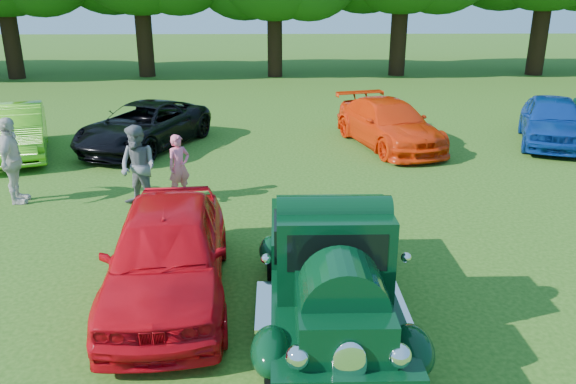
{
  "coord_description": "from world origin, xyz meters",
  "views": [
    {
      "loc": [
        -0.22,
        -7.96,
        4.56
      ],
      "look_at": [
        0.0,
        1.75,
        1.1
      ],
      "focal_mm": 35.0,
      "sensor_mm": 36.0,
      "label": 1
    }
  ],
  "objects_px": {
    "back_car_lime": "(16,131)",
    "spectator_pink": "(179,167)",
    "back_car_orange": "(389,124)",
    "back_car_black": "(144,126)",
    "spectator_grey": "(138,167)",
    "hero_pickup": "(330,271)",
    "spectator_white": "(12,161)",
    "red_convertible": "(168,252)",
    "back_car_blue": "(552,120)"
  },
  "relations": [
    {
      "from": "back_car_lime",
      "to": "spectator_pink",
      "type": "height_order",
      "value": "spectator_pink"
    },
    {
      "from": "back_car_orange",
      "to": "spectator_pink",
      "type": "xyz_separation_m",
      "value": [
        -5.77,
        -4.56,
        0.05
      ]
    },
    {
      "from": "back_car_black",
      "to": "spectator_grey",
      "type": "height_order",
      "value": "spectator_grey"
    },
    {
      "from": "hero_pickup",
      "to": "spectator_white",
      "type": "relative_size",
      "value": 2.36
    },
    {
      "from": "hero_pickup",
      "to": "back_car_lime",
      "type": "bearing_deg",
      "value": 132.73
    },
    {
      "from": "back_car_lime",
      "to": "back_car_black",
      "type": "distance_m",
      "value": 3.64
    },
    {
      "from": "red_convertible",
      "to": "spectator_white",
      "type": "relative_size",
      "value": 2.27
    },
    {
      "from": "back_car_orange",
      "to": "spectator_grey",
      "type": "bearing_deg",
      "value": -157.68
    },
    {
      "from": "spectator_white",
      "to": "red_convertible",
      "type": "bearing_deg",
      "value": -144.43
    },
    {
      "from": "red_convertible",
      "to": "back_car_orange",
      "type": "relative_size",
      "value": 0.92
    },
    {
      "from": "back_car_black",
      "to": "spectator_white",
      "type": "height_order",
      "value": "spectator_white"
    },
    {
      "from": "red_convertible",
      "to": "spectator_pink",
      "type": "distance_m",
      "value": 4.61
    },
    {
      "from": "hero_pickup",
      "to": "back_car_lime",
      "type": "distance_m",
      "value": 12.33
    },
    {
      "from": "back_car_orange",
      "to": "spectator_pink",
      "type": "relative_size",
      "value": 3.24
    },
    {
      "from": "back_car_lime",
      "to": "spectator_white",
      "type": "bearing_deg",
      "value": -88.12
    },
    {
      "from": "hero_pickup",
      "to": "spectator_white",
      "type": "bearing_deg",
      "value": 143.03
    },
    {
      "from": "spectator_grey",
      "to": "red_convertible",
      "type": "bearing_deg",
      "value": -41.72
    },
    {
      "from": "back_car_orange",
      "to": "spectator_grey",
      "type": "relative_size",
      "value": 2.64
    },
    {
      "from": "back_car_blue",
      "to": "spectator_grey",
      "type": "xyz_separation_m",
      "value": [
        -11.76,
        -5.27,
        0.17
      ]
    },
    {
      "from": "spectator_grey",
      "to": "back_car_lime",
      "type": "bearing_deg",
      "value": 166.17
    },
    {
      "from": "back_car_lime",
      "to": "spectator_grey",
      "type": "distance_m",
      "value": 6.29
    },
    {
      "from": "back_car_black",
      "to": "spectator_white",
      "type": "bearing_deg",
      "value": -90.13
    },
    {
      "from": "hero_pickup",
      "to": "back_car_black",
      "type": "distance_m",
      "value": 10.93
    },
    {
      "from": "back_car_black",
      "to": "spectator_pink",
      "type": "distance_m",
      "value": 4.85
    },
    {
      "from": "back_car_lime",
      "to": "spectator_grey",
      "type": "height_order",
      "value": "spectator_grey"
    },
    {
      "from": "red_convertible",
      "to": "spectator_pink",
      "type": "bearing_deg",
      "value": 91.8
    },
    {
      "from": "hero_pickup",
      "to": "back_car_lime",
      "type": "xyz_separation_m",
      "value": [
        -8.37,
        9.06,
        -0.06
      ]
    },
    {
      "from": "back_car_lime",
      "to": "back_car_black",
      "type": "xyz_separation_m",
      "value": [
        3.56,
        0.76,
        -0.04
      ]
    },
    {
      "from": "hero_pickup",
      "to": "back_car_black",
      "type": "bearing_deg",
      "value": 116.1
    },
    {
      "from": "hero_pickup",
      "to": "spectator_white",
      "type": "distance_m",
      "value": 8.39
    },
    {
      "from": "back_car_blue",
      "to": "back_car_lime",
      "type": "bearing_deg",
      "value": -156.02
    },
    {
      "from": "spectator_pink",
      "to": "hero_pickup",
      "type": "bearing_deg",
      "value": -98.45
    },
    {
      "from": "hero_pickup",
      "to": "spectator_pink",
      "type": "height_order",
      "value": "hero_pickup"
    },
    {
      "from": "back_car_black",
      "to": "spectator_pink",
      "type": "height_order",
      "value": "spectator_pink"
    },
    {
      "from": "hero_pickup",
      "to": "spectator_grey",
      "type": "height_order",
      "value": "spectator_grey"
    },
    {
      "from": "back_car_black",
      "to": "back_car_blue",
      "type": "distance_m",
      "value": 12.76
    },
    {
      "from": "back_car_lime",
      "to": "spectator_grey",
      "type": "relative_size",
      "value": 2.4
    },
    {
      "from": "back_car_black",
      "to": "spectator_pink",
      "type": "relative_size",
      "value": 3.32
    },
    {
      "from": "spectator_pink",
      "to": "spectator_grey",
      "type": "relative_size",
      "value": 0.81
    },
    {
      "from": "red_convertible",
      "to": "back_car_orange",
      "type": "xyz_separation_m",
      "value": [
        5.22,
        9.14,
        -0.06
      ]
    },
    {
      "from": "spectator_pink",
      "to": "spectator_grey",
      "type": "height_order",
      "value": "spectator_grey"
    },
    {
      "from": "hero_pickup",
      "to": "back_car_orange",
      "type": "bearing_deg",
      "value": 74.37
    },
    {
      "from": "spectator_white",
      "to": "back_car_black",
      "type": "bearing_deg",
      "value": -30.54
    },
    {
      "from": "red_convertible",
      "to": "spectator_grey",
      "type": "xyz_separation_m",
      "value": [
        -1.35,
        4.01,
        0.16
      ]
    },
    {
      "from": "back_car_lime",
      "to": "spectator_pink",
      "type": "xyz_separation_m",
      "value": [
        5.35,
        -3.75,
        0.02
      ]
    },
    {
      "from": "spectator_pink",
      "to": "spectator_white",
      "type": "height_order",
      "value": "spectator_white"
    },
    {
      "from": "back_car_orange",
      "to": "spectator_white",
      "type": "relative_size",
      "value": 2.46
    },
    {
      "from": "hero_pickup",
      "to": "back_car_orange",
      "type": "xyz_separation_m",
      "value": [
        2.76,
        9.87,
        -0.08
      ]
    },
    {
      "from": "back_car_blue",
      "to": "spectator_pink",
      "type": "relative_size",
      "value": 2.96
    },
    {
      "from": "hero_pickup",
      "to": "spectator_white",
      "type": "xyz_separation_m",
      "value": [
        -6.7,
        5.04,
        0.2
      ]
    }
  ]
}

